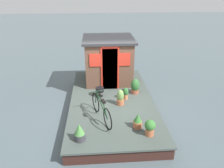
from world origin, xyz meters
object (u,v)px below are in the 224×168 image
potted_plant_geranium (80,132)px  potted_plant_sage (126,93)px  potted_plant_lavender (138,121)px  potted_plant_fern (150,127)px  potted_plant_thyme (120,98)px  bicycle (101,109)px  potted_plant_ivy (135,86)px  charcoal_grill (100,90)px  houseboat_cabin (109,60)px

potted_plant_geranium → potted_plant_sage: 2.76m
potted_plant_lavender → potted_plant_fern: potted_plant_fern is taller
potted_plant_thyme → bicycle: bearing=141.4°
potted_plant_ivy → potted_plant_sage: 0.63m
potted_plant_fern → potted_plant_lavender: bearing=34.7°
bicycle → charcoal_grill: bearing=0.3°
potted_plant_lavender → charcoal_grill: bearing=27.2°
potted_plant_lavender → potted_plant_fern: 0.49m
potted_plant_ivy → charcoal_grill: potted_plant_ivy is taller
bicycle → charcoal_grill: bicycle is taller
potted_plant_lavender → potted_plant_thyme: potted_plant_thyme is taller
houseboat_cabin → potted_plant_sage: bearing=-164.3°
potted_plant_fern → charcoal_grill: (2.50, 1.36, -0.00)m
potted_plant_ivy → potted_plant_fern: potted_plant_ivy is taller
potted_plant_geranium → potted_plant_lavender: bearing=-74.6°
bicycle → potted_plant_thyme: bearing=-38.6°
potted_plant_thyme → charcoal_grill: bearing=45.8°
potted_plant_fern → charcoal_grill: size_ratio=1.35×
potted_plant_lavender → potted_plant_sage: potted_plant_sage is taller
potted_plant_fern → potted_plant_geranium: bearing=92.0°
potted_plant_sage → houseboat_cabin: bearing=15.7°
potted_plant_sage → potted_plant_thyme: bearing=148.4°
potted_plant_ivy → bicycle: bearing=141.5°
potted_plant_ivy → potted_plant_lavender: potted_plant_ivy is taller
potted_plant_ivy → charcoal_grill: (-0.16, 1.39, -0.03)m
potted_plant_fern → charcoal_grill: 2.84m
potted_plant_ivy → potted_plant_thyme: 1.09m
bicycle → potted_plant_lavender: bicycle is taller
bicycle → potted_plant_sage: size_ratio=3.57×
houseboat_cabin → potted_plant_thyme: size_ratio=3.64×
houseboat_cabin → potted_plant_ivy: houseboat_cabin is taller
potted_plant_fern → potted_plant_sage: 2.24m
potted_plant_ivy → potted_plant_sage: size_ratio=1.29×
potted_plant_thyme → charcoal_grill: 1.00m
potted_plant_fern → charcoal_grill: bearing=28.5°
potted_plant_ivy → charcoal_grill: size_ratio=1.66×
bicycle → potted_plant_fern: bearing=-124.4°
potted_plant_ivy → potted_plant_fern: bearing=179.2°
houseboat_cabin → potted_plant_ivy: 1.81m
houseboat_cabin → potted_plant_thyme: 2.36m
houseboat_cabin → potted_plant_sage: (-1.85, -0.52, -0.71)m
potted_plant_geranium → potted_plant_sage: potted_plant_geranium is taller
houseboat_cabin → potted_plant_lavender: (-3.65, -0.64, -0.74)m
potted_plant_geranium → potted_plant_fern: 1.98m
houseboat_cabin → potted_plant_ivy: size_ratio=3.55×
houseboat_cabin → potted_plant_thyme: bearing=-172.9°
potted_plant_geranium → potted_plant_ivy: potted_plant_ivy is taller
potted_plant_ivy → potted_plant_sage: potted_plant_ivy is taller
potted_plant_fern → potted_plant_sage: bearing=10.3°
bicycle → charcoal_grill: size_ratio=4.58×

